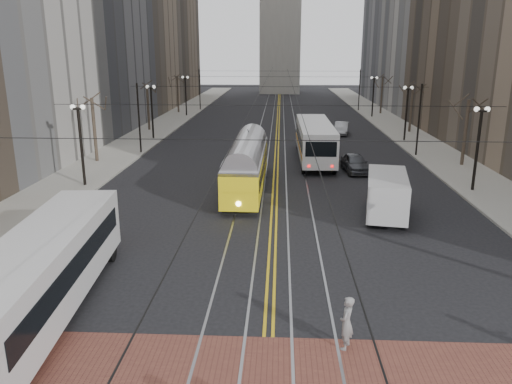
# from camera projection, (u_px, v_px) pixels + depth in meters

# --- Properties ---
(ground) EXTENTS (260.00, 260.00, 0.00)m
(ground) POSITION_uv_depth(u_px,v_px,m) (269.00, 322.00, 18.01)
(ground) COLOR black
(ground) RESTS_ON ground
(sidewalk_left) EXTENTS (5.00, 140.00, 0.15)m
(sidewalk_left) POSITION_uv_depth(u_px,v_px,m) (157.00, 129.00, 61.93)
(sidewalk_left) COLOR gray
(sidewalk_left) RESTS_ON ground
(sidewalk_right) EXTENTS (5.00, 140.00, 0.15)m
(sidewalk_right) POSITION_uv_depth(u_px,v_px,m) (401.00, 131.00, 60.52)
(sidewalk_right) COLOR gray
(sidewalk_right) RESTS_ON ground
(streetcar_rails) EXTENTS (4.80, 130.00, 0.02)m
(streetcar_rails) POSITION_uv_depth(u_px,v_px,m) (278.00, 130.00, 61.24)
(streetcar_rails) COLOR gray
(streetcar_rails) RESTS_ON ground
(centre_lines) EXTENTS (0.42, 130.00, 0.01)m
(centre_lines) POSITION_uv_depth(u_px,v_px,m) (278.00, 130.00, 61.24)
(centre_lines) COLOR gold
(centre_lines) RESTS_ON ground
(lamp_posts) EXTENTS (27.60, 57.20, 5.60)m
(lamp_posts) POSITION_uv_depth(u_px,v_px,m) (277.00, 127.00, 44.87)
(lamp_posts) COLOR black
(lamp_posts) RESTS_ON ground
(street_trees) EXTENTS (31.68, 53.28, 5.60)m
(street_trees) POSITION_uv_depth(u_px,v_px,m) (277.00, 118.00, 51.11)
(street_trees) COLOR #382D23
(street_trees) RESTS_ON ground
(trolley_wires) EXTENTS (25.96, 120.00, 6.60)m
(trolley_wires) POSITION_uv_depth(u_px,v_px,m) (277.00, 109.00, 50.45)
(trolley_wires) COLOR black
(trolley_wires) RESTS_ON ground
(transit_bus) EXTENTS (3.52, 12.58, 3.10)m
(transit_bus) POSITION_uv_depth(u_px,v_px,m) (42.00, 278.00, 17.97)
(transit_bus) COLOR silver
(transit_bus) RESTS_ON ground
(streetcar) EXTENTS (2.47, 12.57, 2.96)m
(streetcar) POSITION_uv_depth(u_px,v_px,m) (247.00, 169.00, 34.76)
(streetcar) COLOR yellow
(streetcar) RESTS_ON ground
(rear_bus) EXTENTS (2.90, 12.79, 3.33)m
(rear_bus) POSITION_uv_depth(u_px,v_px,m) (315.00, 142.00, 44.19)
(rear_bus) COLOR silver
(rear_bus) RESTS_ON ground
(cargo_van) EXTENTS (3.15, 6.00, 2.53)m
(cargo_van) POSITION_uv_depth(u_px,v_px,m) (387.00, 197.00, 29.01)
(cargo_van) COLOR silver
(cargo_van) RESTS_ON ground
(sedan_grey) EXTENTS (2.14, 4.48, 1.48)m
(sedan_grey) POSITION_uv_depth(u_px,v_px,m) (355.00, 163.00, 40.11)
(sedan_grey) COLOR #42444A
(sedan_grey) RESTS_ON ground
(sedan_silver) EXTENTS (2.21, 4.51, 1.42)m
(sedan_silver) POSITION_uv_depth(u_px,v_px,m) (341.00, 128.00, 58.12)
(sedan_silver) COLOR #939599
(sedan_silver) RESTS_ON ground
(pedestrian_b) EXTENTS (0.66, 0.78, 1.83)m
(pedestrian_b) POSITION_uv_depth(u_px,v_px,m) (347.00, 323.00, 16.20)
(pedestrian_b) COLOR gray
(pedestrian_b) RESTS_ON crosswalk_band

